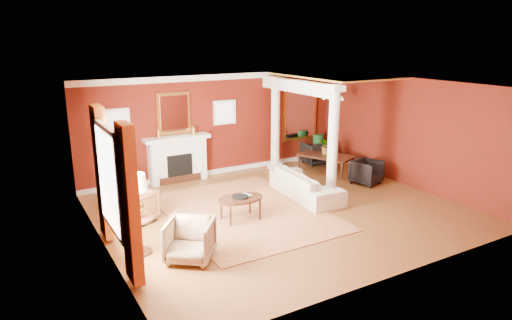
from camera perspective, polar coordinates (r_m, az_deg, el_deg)
ground at (r=10.76m, az=3.21°, el=-6.28°), size 8.00×8.00×0.00m
room_shell at (r=10.19m, az=3.38°, el=4.34°), size 8.04×7.04×2.92m
fireplace at (r=12.84m, az=-9.77°, el=0.15°), size 1.85×0.42×1.29m
overmantel_mirror at (r=12.70m, az=-10.24°, el=5.76°), size 0.95×0.07×1.15m
flank_window_left at (r=12.31m, az=-17.05°, el=4.56°), size 0.70×0.07×0.70m
flank_window_right at (r=13.32m, az=-3.93°, el=5.96°), size 0.70×0.07×0.70m
left_window at (r=8.32m, az=-17.37°, el=-3.10°), size 0.21×2.55×2.60m
column_front at (r=11.54m, az=9.61°, el=2.44°), size 0.36×0.36×2.80m
column_back at (r=13.68m, az=2.44°, el=4.65°), size 0.36×0.36×2.80m
header_beam at (r=12.60m, az=5.20°, el=9.17°), size 0.30×3.20×0.32m
amber_ceiling at (r=13.15m, az=9.79°, el=10.36°), size 2.30×3.40×0.04m
dining_mirror at (r=14.69m, az=5.48°, el=5.81°), size 1.30×0.07×1.70m
chandelier at (r=13.29m, az=9.70°, el=7.71°), size 0.60×0.62×0.75m
crown_trim at (r=13.09m, az=-5.01°, el=10.28°), size 8.00×0.08×0.16m
base_trim at (r=13.60m, az=-4.74°, el=-1.38°), size 8.00×0.08×0.12m
rug at (r=10.64m, az=-1.49°, el=-6.45°), size 3.29×4.38×0.02m
sofa at (r=11.49m, az=6.29°, el=-2.56°), size 0.82×2.31×0.89m
armchair_leopard at (r=10.28m, az=-14.92°, el=-5.47°), size 0.98×1.00×0.79m
armchair_stripe at (r=8.42m, az=-8.29°, el=-9.69°), size 1.10×1.09×0.83m
coffee_table at (r=10.04m, az=-1.96°, el=-4.96°), size 1.04×1.04×0.52m
coffee_book at (r=10.04m, az=-1.67°, el=-3.92°), size 0.18×0.07×0.25m
side_table at (r=8.61m, az=-14.76°, el=-4.92°), size 0.62×0.62×1.55m
dining_table at (r=13.66m, az=8.78°, el=0.20°), size 1.14×1.66×0.88m
dining_chair_near at (r=12.87m, az=13.67°, el=-1.32°), size 0.88×0.85×0.73m
dining_chair_far at (r=14.59m, az=7.44°, el=1.03°), size 0.82×0.78×0.78m
green_urn at (r=14.83m, az=7.73°, el=1.12°), size 0.38×0.38×0.91m
potted_plant at (r=13.55m, az=8.93°, el=2.93°), size 0.52×0.57×0.44m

